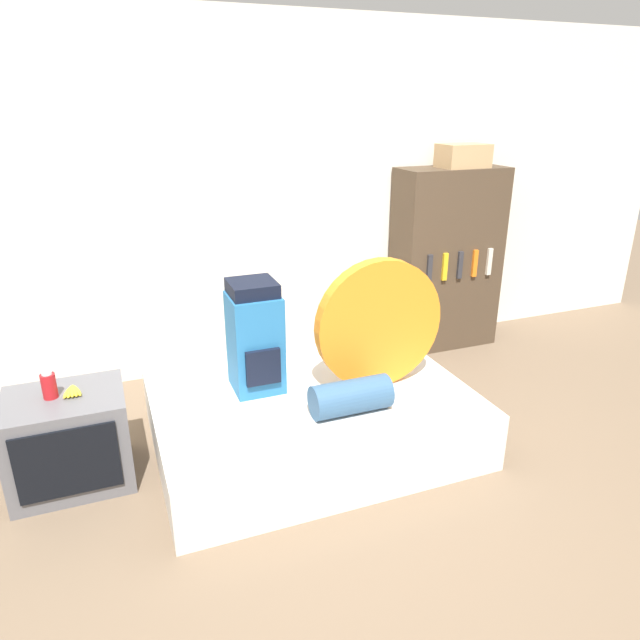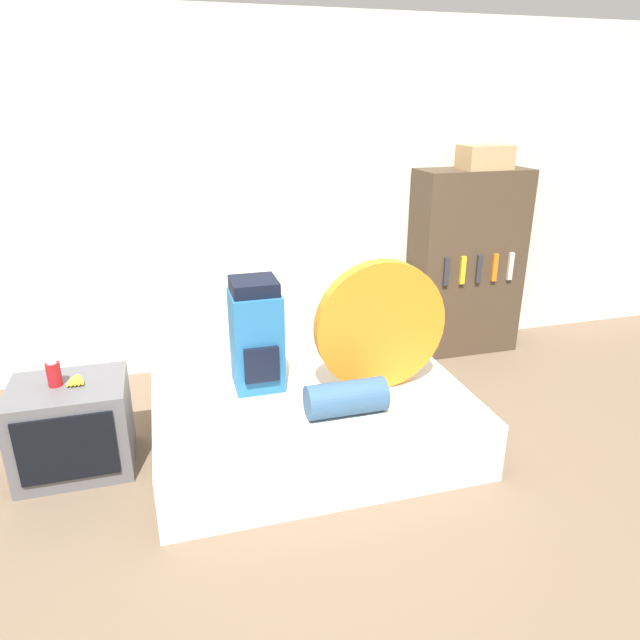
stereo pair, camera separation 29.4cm
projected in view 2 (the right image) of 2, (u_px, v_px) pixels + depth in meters
ground_plane at (343, 517)px, 2.93m from camera, size 16.00×16.00×0.00m
wall_back at (263, 200)px, 4.28m from camera, size 8.00×0.05×2.60m
bed at (310, 415)px, 3.53m from camera, size 1.86×1.39×0.35m
backpack at (256, 335)px, 3.41m from camera, size 0.29×0.33×0.67m
tent_bag at (380, 326)px, 3.37m from camera, size 0.80×0.09×0.80m
sleeping_roll at (346, 398)px, 3.17m from camera, size 0.45×0.19×0.19m
television at (73, 427)px, 3.24m from camera, size 0.62×0.51×0.53m
canister at (54, 374)px, 3.12m from camera, size 0.08×0.08×0.15m
banana_bunch at (76, 380)px, 3.17m from camera, size 0.11×0.15×0.03m
bookshelf at (466, 263)px, 4.68m from camera, size 0.89×0.41×1.50m
cardboard_box at (485, 157)px, 4.36m from camera, size 0.37×0.26×0.18m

